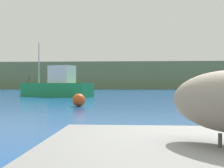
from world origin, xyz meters
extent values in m
cube|color=#6B7A51|center=(0.00, 68.15, 3.02)|extent=(140.00, 10.17, 6.04)
cylinder|color=#4C4742|center=(-0.45, -0.63, 0.92)|extent=(0.03, 0.03, 0.11)
cube|color=#1E8C4C|center=(-8.72, 27.07, 0.67)|extent=(7.57, 4.73, 1.35)
cube|color=silver|center=(-8.12, 26.84, 2.21)|extent=(2.69, 2.38, 1.72)
cylinder|color=#B2B2B2|center=(-10.75, 27.86, 3.41)|extent=(0.12, 0.12, 4.13)
cylinder|color=#3F382D|center=(-11.96, 28.33, 1.70)|extent=(0.10, 0.10, 0.70)
sphere|color=#E54C19|center=(-4.24, 14.53, 0.37)|extent=(0.74, 0.74, 0.74)
camera|label=1|loc=(-1.11, -2.98, 1.35)|focal=49.21mm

